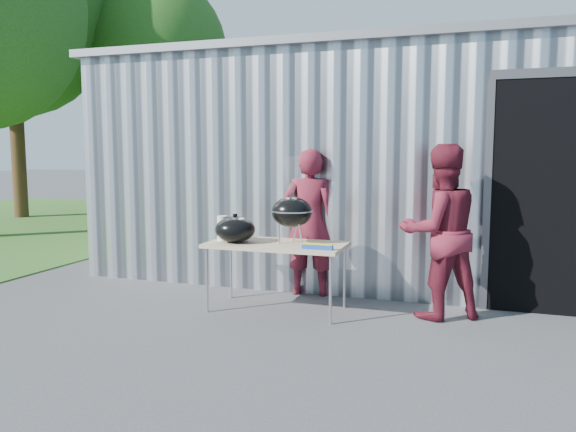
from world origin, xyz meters
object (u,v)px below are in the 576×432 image
(kettle_grill, at_px, (292,205))
(person_bystander, at_px, (440,232))
(person_cook, at_px, (309,222))
(folding_table, at_px, (276,247))

(kettle_grill, relative_size, person_bystander, 0.52)
(kettle_grill, distance_m, person_cook, 0.77)
(person_cook, xyz_separation_m, person_bystander, (1.56, -0.47, 0.02))
(kettle_grill, bearing_deg, person_cook, 91.05)
(folding_table, relative_size, kettle_grill, 1.60)
(folding_table, distance_m, person_bystander, 1.74)
(person_cook, height_order, person_bystander, person_bystander)
(person_bystander, bearing_deg, kettle_grill, -21.26)
(folding_table, xyz_separation_m, person_bystander, (1.70, 0.30, 0.20))
(folding_table, bearing_deg, person_bystander, 10.11)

